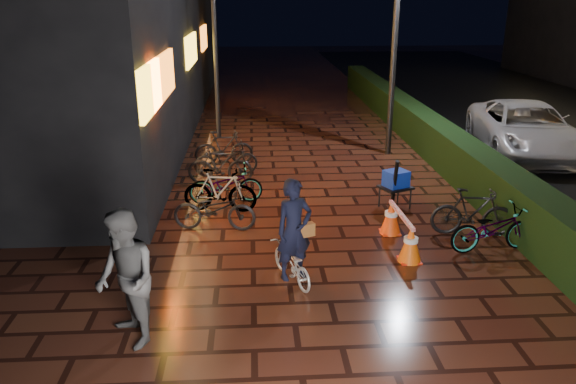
{
  "coord_description": "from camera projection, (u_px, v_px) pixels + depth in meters",
  "views": [
    {
      "loc": [
        -1.63,
        -8.74,
        4.22
      ],
      "look_at": [
        -1.06,
        0.04,
        1.1
      ],
      "focal_mm": 35.0,
      "sensor_mm": 36.0,
      "label": 1
    }
  ],
  "objects": [
    {
      "name": "traffic_barrier",
      "position": [
        400.0,
        230.0,
        9.83
      ],
      "size": [
        0.44,
        1.57,
        0.63
      ],
      "color": "#F75D0D",
      "rests_on": "ground"
    },
    {
      "name": "parked_bikes_storefront",
      "position": [
        222.0,
        174.0,
        12.46
      ],
      "size": [
        1.75,
        4.91,
        0.9
      ],
      "color": "black",
      "rests_on": "ground"
    },
    {
      "name": "bystander_person",
      "position": [
        126.0,
        279.0,
        6.91
      ],
      "size": [
        1.03,
        1.1,
        1.79
      ],
      "primitive_type": "imported",
      "rotation": [
        0.0,
        0.0,
        -1.04
      ],
      "color": "#535355",
      "rests_on": "ground"
    },
    {
      "name": "cart_assembly",
      "position": [
        396.0,
        181.0,
        11.5
      ],
      "size": [
        0.77,
        0.83,
        1.15
      ],
      "color": "black",
      "rests_on": "ground"
    },
    {
      "name": "hedge",
      "position": [
        412.0,
        121.0,
        17.29
      ],
      "size": [
        0.7,
        20.0,
        1.0
      ],
      "primitive_type": "cube",
      "color": "black",
      "rests_on": "ground"
    },
    {
      "name": "ground",
      "position": [
        349.0,
        251.0,
        9.73
      ],
      "size": [
        80.0,
        80.0,
        0.0
      ],
      "primitive_type": "plane",
      "color": "#381911",
      "rests_on": "ground"
    },
    {
      "name": "cyclist",
      "position": [
        293.0,
        245.0,
        8.48
      ],
      "size": [
        0.83,
        1.24,
        1.68
      ],
      "color": "silver",
      "rests_on": "ground"
    },
    {
      "name": "van",
      "position": [
        525.0,
        129.0,
        15.43
      ],
      "size": [
        3.08,
        5.33,
        1.4
      ],
      "primitive_type": "imported",
      "rotation": [
        0.0,
        0.0,
        -0.16
      ],
      "color": "silver",
      "rests_on": "ground"
    },
    {
      "name": "parked_bikes_hedge",
      "position": [
        483.0,
        221.0,
        9.9
      ],
      "size": [
        1.69,
        1.37,
        0.9
      ],
      "color": "black",
      "rests_on": "ground"
    },
    {
      "name": "lamp_post_sf",
      "position": [
        215.0,
        46.0,
        16.54
      ],
      "size": [
        0.48,
        0.15,
        5.01
      ],
      "color": "black",
      "rests_on": "ground"
    },
    {
      "name": "lamp_post_hedge",
      "position": [
        395.0,
        34.0,
        14.61
      ],
      "size": [
        0.56,
        0.16,
        5.87
      ],
      "color": "black",
      "rests_on": "ground"
    }
  ]
}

